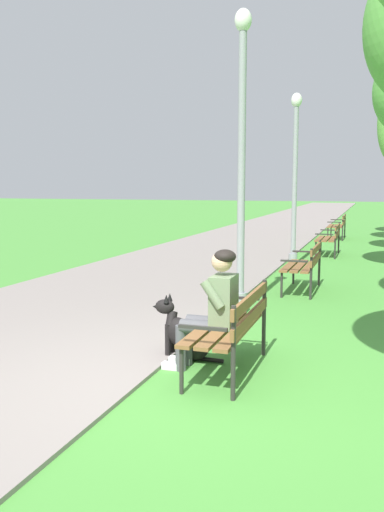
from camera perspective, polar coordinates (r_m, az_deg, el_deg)
The scene contains 10 objects.
ground_plane at distance 5.31m, azimuth -2.31°, elevation -13.43°, with size 120.00×120.00×0.00m, color #478E38.
paved_path at distance 29.01m, azimuth 10.08°, elevation 3.56°, with size 4.33×60.00×0.04m, color gray.
park_bench_near at distance 5.57m, azimuth 4.21°, elevation -6.93°, with size 0.55×1.50×0.85m.
park_bench_mid at distance 9.99m, azimuth 11.57°, elevation -0.69°, with size 0.55×1.50×0.85m.
park_bench_far at distance 15.20m, azimuth 14.03°, elevation 1.95°, with size 0.55×1.50×0.85m.
park_bench_furthest at distance 19.96m, azimuth 14.84°, elevation 3.17°, with size 0.55×1.50×0.85m.
person_seated_on_near_bench at distance 5.60m, azimuth 2.19°, elevation -5.08°, with size 0.74×0.49×1.25m.
dog_black at distance 6.07m, azimuth -0.76°, elevation -8.19°, with size 0.83×0.30×0.71m.
lamp_post_near at distance 8.10m, azimuth 5.13°, elevation 9.79°, with size 0.24×0.24×4.32m.
lamp_post_mid at distance 12.93m, azimuth 10.53°, elevation 7.88°, with size 0.24×0.24×3.92m.
Camera 1 is at (1.77, -4.64, 1.88)m, focal length 38.87 mm.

